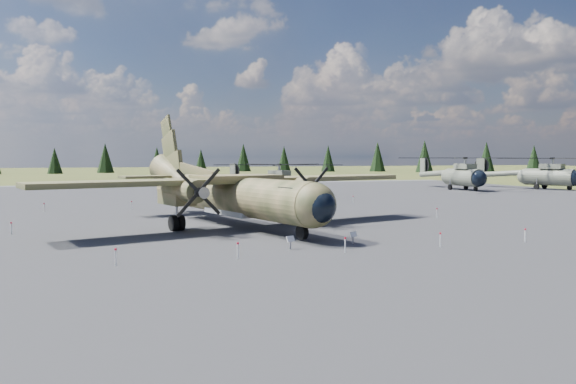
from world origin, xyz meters
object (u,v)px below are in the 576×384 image
object	(u,v)px
transport_plane	(230,189)
helicopter_mid	(463,167)
helicopter_far	(548,167)
helicopter_near	(277,173)

from	to	relation	value
transport_plane	helicopter_mid	xyz separation A→B (m)	(44.32, 33.40, 0.89)
helicopter_mid	helicopter_far	distance (m)	14.33
helicopter_mid	transport_plane	bearing A→B (deg)	-142.15
transport_plane	helicopter_far	bearing A→B (deg)	11.82
helicopter_near	helicopter_far	distance (m)	46.10
transport_plane	helicopter_mid	size ratio (longest dim) A/B	1.20
transport_plane	helicopter_near	distance (m)	30.92
helicopter_near	helicopter_mid	world-z (taller)	helicopter_mid
transport_plane	helicopter_far	xyz separation A→B (m)	(58.38, 30.64, 0.85)
helicopter_far	transport_plane	bearing A→B (deg)	-175.72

